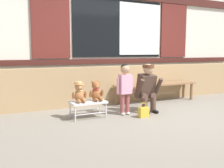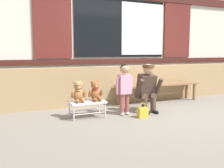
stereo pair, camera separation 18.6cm
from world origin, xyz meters
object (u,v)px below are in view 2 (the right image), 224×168
at_px(small_display_bench, 87,103).
at_px(handbag_on_ground, 143,112).
at_px(child_standing, 124,84).
at_px(adult_crouching, 147,88).
at_px(wooden_bench_long, 158,86).
at_px(teddy_bear_plain, 95,92).
at_px(teddy_bear_with_hat, 78,92).

bearing_deg(small_display_bench, handbag_on_ground, -24.33).
bearing_deg(child_standing, small_display_bench, 172.69).
bearing_deg(adult_crouching, small_display_bench, 176.44).
bearing_deg(wooden_bench_long, teddy_bear_plain, -159.49).
bearing_deg(wooden_bench_long, adult_crouching, -135.13).
bearing_deg(handbag_on_ground, teddy_bear_plain, 151.19).
distance_m(teddy_bear_with_hat, adult_crouching, 1.37).
xyz_separation_m(wooden_bench_long, child_standing, (-1.26, -0.77, 0.22)).
bearing_deg(teddy_bear_plain, adult_crouching, -4.18).
bearing_deg(adult_crouching, teddy_bear_plain, 175.82).
height_order(child_standing, handbag_on_ground, child_standing).
relative_size(wooden_bench_long, adult_crouching, 2.21).
height_order(child_standing, adult_crouching, child_standing).
xyz_separation_m(small_display_bench, teddy_bear_with_hat, (-0.16, 0.00, 0.21)).
bearing_deg(small_display_bench, wooden_bench_long, 19.00).
distance_m(teddy_bear_plain, child_standing, 0.57).
relative_size(teddy_bear_with_hat, adult_crouching, 0.38).
distance_m(teddy_bear_with_hat, handbag_on_ground, 1.21).
height_order(wooden_bench_long, teddy_bear_with_hat, teddy_bear_with_hat).
distance_m(wooden_bench_long, adult_crouching, 1.07).
xyz_separation_m(child_standing, handbag_on_ground, (0.21, -0.32, -0.50)).
height_order(wooden_bench_long, handbag_on_ground, wooden_bench_long).
relative_size(wooden_bench_long, small_display_bench, 3.28).
distance_m(adult_crouching, handbag_on_ground, 0.59).
xyz_separation_m(teddy_bear_with_hat, teddy_bear_plain, (0.32, -0.00, -0.01)).
relative_size(teddy_bear_plain, handbag_on_ground, 1.34).
bearing_deg(teddy_bear_with_hat, wooden_bench_long, 17.61).
relative_size(teddy_bear_plain, child_standing, 0.38).
relative_size(teddy_bear_with_hat, teddy_bear_plain, 1.00).
distance_m(small_display_bench, child_standing, 0.78).
bearing_deg(teddy_bear_plain, child_standing, -9.57).
bearing_deg(adult_crouching, child_standing, -178.31).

